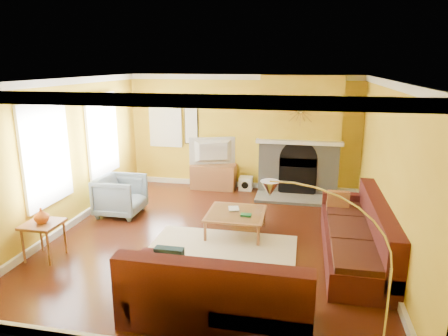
% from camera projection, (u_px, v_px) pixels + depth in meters
% --- Properties ---
extents(floor, '(5.50, 6.00, 0.02)m').
position_uv_depth(floor, '(215.00, 237.00, 7.01)').
color(floor, '#552312').
rests_on(floor, ground).
extents(ceiling, '(5.50, 6.00, 0.02)m').
position_uv_depth(ceiling, '(214.00, 79.00, 6.31)').
color(ceiling, white).
rests_on(ceiling, ground).
extents(wall_back, '(5.50, 0.02, 2.70)m').
position_uv_depth(wall_back, '(242.00, 132.00, 9.51)').
color(wall_back, gold).
rests_on(wall_back, ground).
extents(wall_front, '(5.50, 0.02, 2.70)m').
position_uv_depth(wall_front, '(144.00, 237.00, 3.81)').
color(wall_front, gold).
rests_on(wall_front, ground).
extents(wall_left, '(0.02, 6.00, 2.70)m').
position_uv_depth(wall_left, '(65.00, 155.00, 7.19)').
color(wall_left, gold).
rests_on(wall_left, ground).
extents(wall_right, '(0.02, 6.00, 2.70)m').
position_uv_depth(wall_right, '(389.00, 171.00, 6.13)').
color(wall_right, gold).
rests_on(wall_right, ground).
extents(baseboard, '(5.50, 6.00, 0.12)m').
position_uv_depth(baseboard, '(215.00, 234.00, 6.99)').
color(baseboard, white).
rests_on(baseboard, floor).
extents(crown_molding, '(5.50, 6.00, 0.12)m').
position_uv_depth(crown_molding, '(214.00, 83.00, 6.33)').
color(crown_molding, white).
rests_on(crown_molding, ceiling).
extents(window_left_near, '(0.06, 1.22, 1.72)m').
position_uv_depth(window_left_near, '(102.00, 134.00, 8.38)').
color(window_left_near, white).
rests_on(window_left_near, wall_left).
extents(window_left_far, '(0.06, 1.22, 1.72)m').
position_uv_depth(window_left_far, '(45.00, 154.00, 6.58)').
color(window_left_far, white).
rests_on(window_left_far, wall_left).
extents(window_back, '(0.82, 0.06, 1.22)m').
position_uv_depth(window_back, '(166.00, 122.00, 9.78)').
color(window_back, white).
rests_on(window_back, wall_back).
extents(wall_art, '(0.34, 0.04, 1.14)m').
position_uv_depth(wall_art, '(191.00, 121.00, 9.65)').
color(wall_art, white).
rests_on(wall_art, wall_back).
extents(fireplace, '(1.80, 0.40, 2.70)m').
position_uv_depth(fireplace, '(300.00, 136.00, 9.05)').
color(fireplace, gray).
rests_on(fireplace, floor).
extents(mantel, '(1.92, 0.22, 0.08)m').
position_uv_depth(mantel, '(299.00, 142.00, 8.85)').
color(mantel, white).
rests_on(mantel, fireplace).
extents(hearth, '(1.80, 0.70, 0.06)m').
position_uv_depth(hearth, '(296.00, 199.00, 8.87)').
color(hearth, gray).
rests_on(hearth, floor).
extents(sunburst, '(0.70, 0.04, 0.70)m').
position_uv_depth(sunburst, '(301.00, 111.00, 8.68)').
color(sunburst, olive).
rests_on(sunburst, fireplace).
extents(rug, '(2.40, 1.80, 0.02)m').
position_uv_depth(rug, '(220.00, 253.00, 6.37)').
color(rug, beige).
rests_on(rug, floor).
extents(sectional_sofa, '(3.30, 3.85, 0.90)m').
position_uv_depth(sectional_sofa, '(275.00, 237.00, 5.94)').
color(sectional_sofa, '#4B1918').
rests_on(sectional_sofa, floor).
extents(coffee_table, '(1.01, 1.01, 0.40)m').
position_uv_depth(coffee_table, '(236.00, 222.00, 7.12)').
color(coffee_table, white).
rests_on(coffee_table, floor).
extents(media_console, '(1.07, 0.48, 0.59)m').
position_uv_depth(media_console, '(214.00, 177.00, 9.64)').
color(media_console, '#915B35').
rests_on(media_console, floor).
extents(tv, '(1.12, 0.53, 0.65)m').
position_uv_depth(tv, '(213.00, 152.00, 9.48)').
color(tv, black).
rests_on(tv, media_console).
extents(subwoofer, '(0.31, 0.31, 0.31)m').
position_uv_depth(subwoofer, '(246.00, 183.00, 9.58)').
color(subwoofer, white).
rests_on(subwoofer, floor).
extents(armchair, '(0.87, 0.84, 0.79)m').
position_uv_depth(armchair, '(121.00, 196.00, 7.95)').
color(armchair, gray).
rests_on(armchair, floor).
extents(side_table, '(0.53, 0.53, 0.59)m').
position_uv_depth(side_table, '(44.00, 240.00, 6.18)').
color(side_table, '#915B35').
rests_on(side_table, floor).
extents(vase, '(0.23, 0.23, 0.24)m').
position_uv_depth(vase, '(41.00, 216.00, 6.07)').
color(vase, orange).
rests_on(vase, side_table).
extents(book, '(0.24, 0.29, 0.02)m').
position_uv_depth(book, '(229.00, 209.00, 7.19)').
color(book, white).
rests_on(book, coffee_table).
extents(arc_lamp, '(1.23, 0.36, 1.90)m').
position_uv_depth(arc_lamp, '(331.00, 282.00, 3.77)').
color(arc_lamp, silver).
rests_on(arc_lamp, floor).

